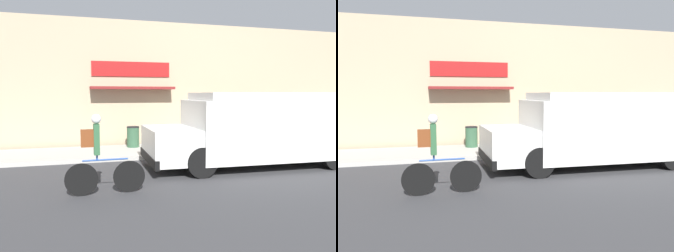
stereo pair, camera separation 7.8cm
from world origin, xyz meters
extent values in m
plane|color=#38383A|center=(0.00, 0.00, 0.00)|extent=(70.00, 70.00, 0.00)
cube|color=#ADAAA3|center=(0.00, 1.27, 0.07)|extent=(28.00, 2.54, 0.13)
cube|color=tan|center=(0.00, 2.81, 2.49)|extent=(17.39, 0.18, 4.98)
cube|color=maroon|center=(-2.38, 2.70, 3.08)|extent=(3.08, 0.05, 0.58)
cube|color=maroon|center=(-2.38, 2.39, 2.35)|extent=(3.23, 0.66, 0.10)
cube|color=white|center=(1.17, -1.66, 1.11)|extent=(5.18, 2.48, 1.66)
cube|color=white|center=(-2.01, -1.55, 0.73)|extent=(1.34, 2.17, 0.91)
cube|color=white|center=(1.17, -1.66, 2.05)|extent=(4.77, 2.28, 0.22)
cube|color=black|center=(-2.60, -1.53, 0.37)|extent=(0.19, 2.27, 0.24)
cube|color=red|center=(-0.18, -0.20, 1.19)|extent=(0.04, 0.44, 0.44)
cylinder|color=black|center=(-1.40, -0.57, 0.39)|extent=(0.79, 0.29, 0.78)
cylinder|color=black|center=(-1.47, -2.57, 0.39)|extent=(0.79, 0.29, 0.78)
cylinder|color=black|center=(2.55, -0.71, 0.39)|extent=(0.79, 0.29, 0.78)
cylinder|color=black|center=(2.48, -2.70, 0.39)|extent=(0.79, 0.29, 0.78)
cylinder|color=black|center=(-3.43, -3.30, 0.34)|extent=(0.69, 0.04, 0.69)
cylinder|color=black|center=(-4.42, -3.31, 0.34)|extent=(0.69, 0.04, 0.69)
cylinder|color=#234793|center=(-3.93, -3.30, 0.74)|extent=(0.95, 0.04, 0.04)
cylinder|color=#234793|center=(-4.10, -3.30, 0.80)|extent=(0.04, 0.04, 0.12)
cube|color=#2D5B38|center=(-4.10, -3.30, 1.18)|extent=(0.12, 0.20, 0.64)
sphere|color=white|center=(-4.10, -3.30, 1.61)|extent=(0.20, 0.20, 0.20)
cube|color=brown|center=(-4.29, -3.31, 1.21)|extent=(0.26, 0.14, 0.36)
cylinder|color=#2D5138|center=(-2.47, 1.89, 0.50)|extent=(0.46, 0.46, 0.73)
cylinder|color=black|center=(-2.47, 1.89, 0.88)|extent=(0.47, 0.47, 0.04)
camera|label=1|loc=(-4.48, -10.19, 2.12)|focal=35.00mm
camera|label=2|loc=(-4.40, -10.22, 2.12)|focal=35.00mm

